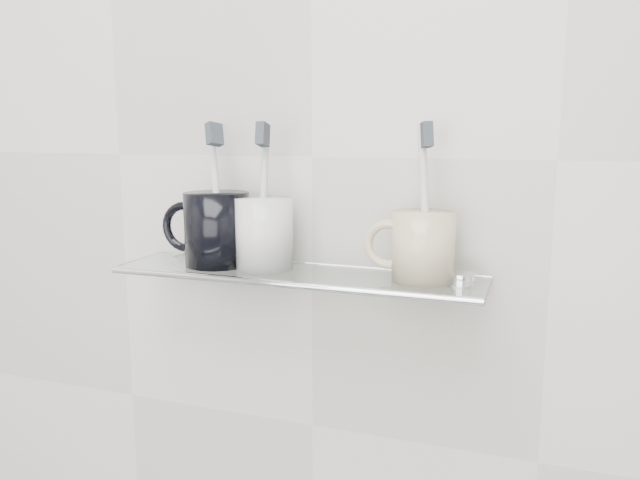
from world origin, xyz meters
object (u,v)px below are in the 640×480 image
at_px(mug_center, 264,233).
at_px(mug_right, 423,247).
at_px(shelf_glass, 296,274).
at_px(mug_left, 217,229).

xyz_separation_m(mug_center, mug_right, (0.22, 0.00, -0.00)).
relative_size(shelf_glass, mug_center, 5.17).
bearing_deg(mug_center, shelf_glass, 6.36).
distance_m(mug_left, mug_center, 0.07).
relative_size(shelf_glass, mug_left, 4.93).
xyz_separation_m(mug_left, mug_right, (0.29, 0.00, -0.01)).
bearing_deg(mug_right, mug_center, 165.27).
bearing_deg(mug_center, mug_right, 12.30).
distance_m(shelf_glass, mug_right, 0.18).
bearing_deg(shelf_glass, mug_left, 177.62).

